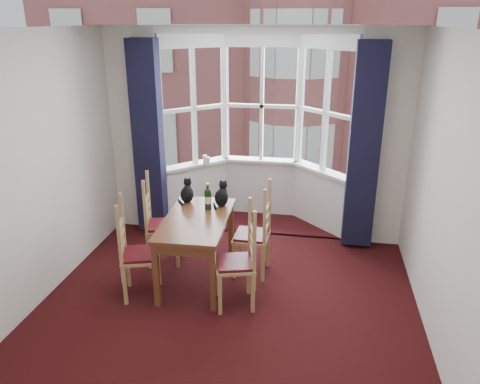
% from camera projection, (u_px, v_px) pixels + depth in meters
% --- Properties ---
extents(floor, '(4.50, 4.50, 0.00)m').
position_uv_depth(floor, '(220.00, 327.00, 4.64)').
color(floor, black).
rests_on(floor, ground).
extents(ceiling, '(4.50, 4.50, 0.00)m').
position_uv_depth(ceiling, '(215.00, 29.00, 3.66)').
color(ceiling, white).
rests_on(ceiling, floor).
extents(wall_left, '(0.00, 4.50, 4.50)m').
position_uv_depth(wall_left, '(14.00, 183.00, 4.47)').
color(wall_left, silver).
rests_on(wall_left, floor).
extents(wall_right, '(0.00, 4.50, 4.50)m').
position_uv_depth(wall_right, '(456.00, 211.00, 3.83)').
color(wall_right, silver).
rests_on(wall_right, floor).
extents(wall_near, '(4.00, 0.00, 4.00)m').
position_uv_depth(wall_near, '(108.00, 373.00, 2.07)').
color(wall_near, silver).
rests_on(wall_near, floor).
extents(wall_back_pier_left, '(0.70, 0.12, 2.80)m').
position_uv_depth(wall_back_pier_left, '(137.00, 132.00, 6.49)').
color(wall_back_pier_left, silver).
rests_on(wall_back_pier_left, floor).
extents(wall_back_pier_right, '(0.70, 0.12, 2.80)m').
position_uv_depth(wall_back_pier_right, '(382.00, 142.00, 5.96)').
color(wall_back_pier_right, silver).
rests_on(wall_back_pier_right, floor).
extents(bay_window, '(2.76, 0.94, 2.80)m').
position_uv_depth(bay_window, '(259.00, 128.00, 6.69)').
color(bay_window, white).
rests_on(bay_window, floor).
extents(curtain_left, '(0.38, 0.22, 2.60)m').
position_uv_depth(curtain_left, '(148.00, 139.00, 6.31)').
color(curtain_left, black).
rests_on(curtain_left, floor).
extents(curtain_right, '(0.38, 0.22, 2.60)m').
position_uv_depth(curtain_right, '(364.00, 148.00, 5.85)').
color(curtain_right, black).
rests_on(curtain_right, floor).
extents(dining_table, '(0.75, 1.34, 0.77)m').
position_uv_depth(dining_table, '(196.00, 227.00, 5.29)').
color(dining_table, brown).
rests_on(dining_table, floor).
extents(chair_left_near, '(0.51, 0.52, 0.92)m').
position_uv_depth(chair_left_near, '(132.00, 256.00, 5.03)').
color(chair_left_near, tan).
rests_on(chair_left_near, floor).
extents(chair_left_far, '(0.49, 0.50, 0.92)m').
position_uv_depth(chair_left_far, '(156.00, 227.00, 5.74)').
color(chair_left_far, tan).
rests_on(chair_left_far, floor).
extents(chair_right_near, '(0.50, 0.51, 0.92)m').
position_uv_depth(chair_right_near, '(243.00, 264.00, 4.88)').
color(chair_right_near, tan).
rests_on(chair_right_near, floor).
extents(chair_right_far, '(0.41, 0.43, 0.92)m').
position_uv_depth(chair_right_far, '(259.00, 237.00, 5.47)').
color(chair_right_far, tan).
rests_on(chair_right_far, floor).
extents(cat_left, '(0.18, 0.24, 0.30)m').
position_uv_depth(cat_left, '(187.00, 193.00, 5.68)').
color(cat_left, black).
rests_on(cat_left, dining_table).
extents(cat_right, '(0.18, 0.24, 0.31)m').
position_uv_depth(cat_right, '(222.00, 196.00, 5.57)').
color(cat_right, black).
rests_on(cat_right, dining_table).
extents(wine_bottle, '(0.08, 0.08, 0.32)m').
position_uv_depth(wine_bottle, '(208.00, 198.00, 5.45)').
color(wine_bottle, black).
rests_on(wine_bottle, dining_table).
extents(candle_tall, '(0.06, 0.06, 0.13)m').
position_uv_depth(candle_tall, '(205.00, 160.00, 6.84)').
color(candle_tall, white).
rests_on(candle_tall, bay_window).
extents(candle_short, '(0.06, 0.06, 0.10)m').
position_uv_depth(candle_short, '(208.00, 160.00, 6.87)').
color(candle_short, white).
rests_on(candle_short, bay_window).
extents(street, '(80.00, 80.00, 0.00)m').
position_uv_depth(street, '(309.00, 139.00, 36.50)').
color(street, '#333335').
rests_on(street, ground).
extents(tenement_building, '(18.40, 7.80, 15.20)m').
position_uv_depth(tenement_building, '(301.00, 56.00, 17.02)').
color(tenement_building, '#A65955').
rests_on(tenement_building, street).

